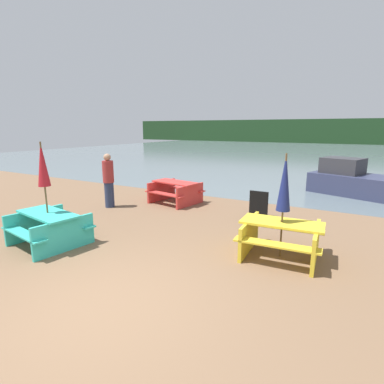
% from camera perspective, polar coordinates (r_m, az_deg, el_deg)
% --- Properties ---
extents(ground_plane, '(60.00, 60.00, 0.00)m').
position_cam_1_polar(ground_plane, '(4.96, -16.60, -20.00)').
color(ground_plane, brown).
extents(water, '(60.00, 50.00, 0.00)m').
position_cam_1_polar(water, '(35.38, 24.32, 6.89)').
color(water, slate).
rests_on(water, ground_plane).
extents(far_treeline, '(80.00, 1.60, 4.00)m').
position_cam_1_polar(far_treeline, '(55.24, 26.50, 10.30)').
color(far_treeline, '#1E3D1E').
rests_on(far_treeline, water).
extents(picnic_table_teal, '(1.77, 1.60, 0.74)m').
position_cam_1_polar(picnic_table_teal, '(7.50, -25.59, -5.79)').
color(picnic_table_teal, '#33B7A8').
rests_on(picnic_table_teal, ground_plane).
extents(picnic_table_yellow, '(1.69, 1.48, 0.74)m').
position_cam_1_polar(picnic_table_yellow, '(6.42, 16.61, -7.95)').
color(picnic_table_yellow, yellow).
rests_on(picnic_table_yellow, ground_plane).
extents(picnic_table_red, '(1.83, 1.63, 0.76)m').
position_cam_1_polar(picnic_table_red, '(10.51, -3.20, 0.35)').
color(picnic_table_red, red).
rests_on(picnic_table_red, ground_plane).
extents(umbrella_crimson, '(0.26, 0.26, 2.31)m').
position_cam_1_polar(umbrella_crimson, '(7.23, -26.57, 4.53)').
color(umbrella_crimson, brown).
rests_on(umbrella_crimson, ground_plane).
extents(umbrella_navy, '(0.28, 0.28, 2.12)m').
position_cam_1_polar(umbrella_navy, '(6.14, 17.22, 1.61)').
color(umbrella_navy, brown).
rests_on(umbrella_navy, ground_plane).
extents(boat, '(3.63, 2.70, 1.41)m').
position_cam_1_polar(boat, '(13.47, 28.38, 1.87)').
color(boat, '#333856').
rests_on(boat, water).
extents(person, '(0.36, 0.36, 1.78)m').
position_cam_1_polar(person, '(10.22, -15.61, 2.10)').
color(person, '#283351').
rests_on(person, ground_plane).
extents(signboard, '(0.55, 0.08, 0.75)m').
position_cam_1_polar(signboard, '(9.17, 12.57, -2.17)').
color(signboard, black).
rests_on(signboard, ground_plane).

